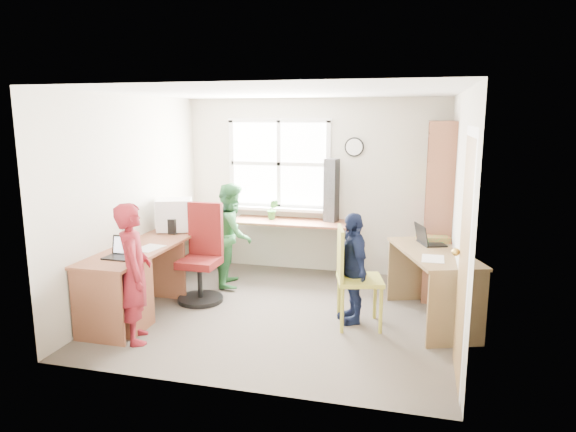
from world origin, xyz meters
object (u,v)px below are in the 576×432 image
(right_desk, at_px, (433,271))
(person_green, at_px, (233,234))
(swivel_chair, at_px, (202,259))
(bookshelf, at_px, (438,212))
(person_red, at_px, (134,273))
(person_navy, at_px, (353,268))
(potted_plant, at_px, (273,210))
(wooden_chair, at_px, (352,273))
(laptop_left, at_px, (122,252))
(laptop_right, at_px, (427,239))
(cd_tower, at_px, (331,190))
(crt_monitor, at_px, (175,215))
(l_desk, at_px, (162,272))

(right_desk, bearing_deg, person_green, 145.94)
(swivel_chair, bearing_deg, bookshelf, 20.75)
(person_red, height_order, person_green, person_red)
(person_navy, bearing_deg, potted_plant, -162.43)
(wooden_chair, xyz_separation_m, person_green, (-1.67, 0.97, 0.10))
(laptop_left, bearing_deg, bookshelf, 33.41)
(laptop_right, relative_size, person_navy, 0.34)
(bookshelf, relative_size, person_navy, 1.78)
(cd_tower, height_order, person_navy, cd_tower)
(laptop_left, height_order, person_green, person_green)
(bookshelf, distance_m, laptop_left, 3.70)
(cd_tower, bearing_deg, laptop_left, -110.20)
(swivel_chair, distance_m, person_navy, 1.82)
(laptop_right, distance_m, potted_plant, 2.29)
(laptop_right, distance_m, person_green, 2.44)
(laptop_left, bearing_deg, cd_tower, 53.86)
(wooden_chair, xyz_separation_m, potted_plant, (-1.32, 1.62, 0.32))
(bookshelf, bearing_deg, crt_monitor, -166.76)
(bookshelf, relative_size, cd_tower, 2.47)
(person_red, bearing_deg, person_navy, -93.13)
(l_desk, distance_m, crt_monitor, 0.90)
(potted_plant, xyz_separation_m, person_green, (-0.35, -0.65, -0.23))
(cd_tower, xyz_separation_m, person_red, (-1.46, -2.56, -0.49))
(crt_monitor, xyz_separation_m, laptop_left, (0.03, -1.23, -0.16))
(potted_plant, relative_size, person_red, 0.20)
(right_desk, relative_size, laptop_left, 4.80)
(right_desk, distance_m, swivel_chair, 2.63)
(potted_plant, relative_size, person_navy, 0.24)
(l_desk, distance_m, cd_tower, 2.50)
(potted_plant, height_order, person_navy, person_navy)
(l_desk, bearing_deg, person_navy, 6.50)
(crt_monitor, distance_m, laptop_left, 1.24)
(laptop_left, xyz_separation_m, person_red, (0.29, -0.26, -0.12))
(bookshelf, relative_size, laptop_right, 5.22)
(bookshelf, xyz_separation_m, person_red, (-2.84, -2.24, -0.32))
(swivel_chair, relative_size, laptop_left, 3.77)
(right_desk, distance_m, laptop_right, 0.40)
(bookshelf, height_order, crt_monitor, bookshelf)
(l_desk, relative_size, cd_tower, 3.47)
(wooden_chair, xyz_separation_m, cd_tower, (-0.51, 1.69, 0.61))
(l_desk, relative_size, laptop_right, 7.33)
(swivel_chair, distance_m, potted_plant, 1.43)
(l_desk, relative_size, laptop_left, 9.68)
(l_desk, xyz_separation_m, right_desk, (2.90, 0.45, 0.10))
(l_desk, relative_size, right_desk, 2.02)
(bookshelf, bearing_deg, person_navy, -125.22)
(wooden_chair, height_order, crt_monitor, crt_monitor)
(laptop_left, distance_m, person_navy, 2.38)
(cd_tower, bearing_deg, wooden_chair, -56.06)
(laptop_left, height_order, person_red, person_red)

